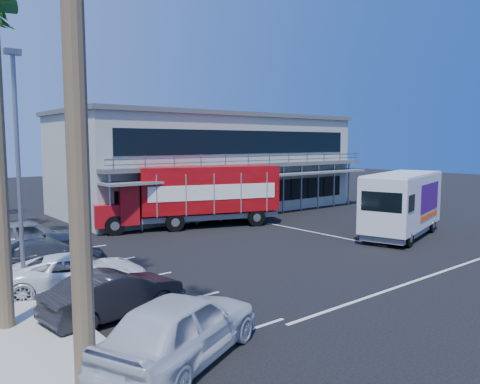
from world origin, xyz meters
TOP-DOWN VIEW (x-y plane):
  - ground at (0.00, 0.00)m, footprint 120.00×120.00m
  - building at (3.00, 14.94)m, footprint 22.40×12.00m
  - light_pole_near at (-14.20, 1.00)m, footprint 0.50×0.25m
  - red_truck at (-2.25, 8.75)m, footprint 11.30×5.97m
  - white_van at (4.87, -0.96)m, footprint 7.56×4.33m
  - parked_car_a at (-12.50, -6.00)m, footprint 5.32×3.86m
  - parked_car_b at (-12.50, -2.30)m, footprint 4.38×2.02m
  - parked_car_c at (-12.50, 0.80)m, footprint 5.19×3.69m
  - parked_car_d at (-12.50, 4.00)m, footprint 4.83×2.75m
  - parked_car_e at (-12.50, 7.20)m, footprint 5.34×2.93m

SIDE VIEW (x-z plane):
  - ground at x=0.00m, z-range 0.00..0.00m
  - parked_car_c at x=-12.50m, z-range 0.00..1.31m
  - parked_car_d at x=-12.50m, z-range 0.00..1.32m
  - parked_car_b at x=-12.50m, z-range 0.00..1.39m
  - parked_car_a at x=-12.50m, z-range 0.00..1.68m
  - parked_car_e at x=-12.50m, z-range 0.00..1.72m
  - white_van at x=4.87m, z-range 0.11..3.60m
  - red_truck at x=-2.25m, z-range 0.19..3.91m
  - building at x=3.00m, z-range 0.01..7.31m
  - light_pole_near at x=-14.20m, z-range 0.46..8.55m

